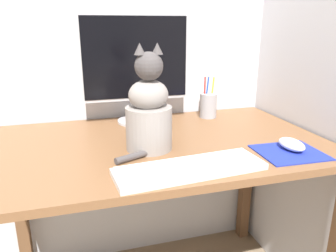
{
  "coord_description": "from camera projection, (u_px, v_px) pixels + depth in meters",
  "views": [
    {
      "loc": [
        -0.28,
        -1.08,
        1.14
      ],
      "look_at": [
        -0.02,
        -0.17,
        0.84
      ],
      "focal_mm": 35.0,
      "sensor_mm": 36.0,
      "label": 1
    }
  ],
  "objects": [
    {
      "name": "monitor",
      "position": [
        136.0,
        64.0,
        1.35
      ],
      "size": [
        0.46,
        0.17,
        0.45
      ],
      "color": "#B2B2B7",
      "rests_on": "desk"
    },
    {
      "name": "cat",
      "position": [
        149.0,
        112.0,
        1.08
      ],
      "size": [
        0.21,
        0.2,
        0.35
      ],
      "rotation": [
        0.0,
        0.0,
        0.04
      ],
      "color": "gray",
      "rests_on": "desk"
    },
    {
      "name": "mousepad_right",
      "position": [
        289.0,
        152.0,
        1.08
      ],
      "size": [
        0.22,
        0.19,
        0.0
      ],
      "rotation": [
        0.0,
        0.0,
        -0.04
      ],
      "color": "#1E2D9E",
      "rests_on": "desk"
    },
    {
      "name": "keyboard",
      "position": [
        190.0,
        168.0,
        0.94
      ],
      "size": [
        0.45,
        0.17,
        0.02
      ],
      "rotation": [
        0.0,
        0.0,
        0.08
      ],
      "color": "silver",
      "rests_on": "desk"
    },
    {
      "name": "desk",
      "position": [
        160.0,
        167.0,
        1.22
      ],
      "size": [
        1.2,
        0.73,
        0.73
      ],
      "color": "brown",
      "rests_on": "ground_plane"
    },
    {
      "name": "pen_cup",
      "position": [
        208.0,
        105.0,
        1.48
      ],
      "size": [
        0.08,
        0.08,
        0.18
      ],
      "color": "#99999E",
      "rests_on": "desk"
    },
    {
      "name": "computer_mouse_right",
      "position": [
        292.0,
        144.0,
        1.1
      ],
      "size": [
        0.07,
        0.11,
        0.03
      ],
      "color": "white",
      "rests_on": "mousepad_right"
    }
  ]
}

